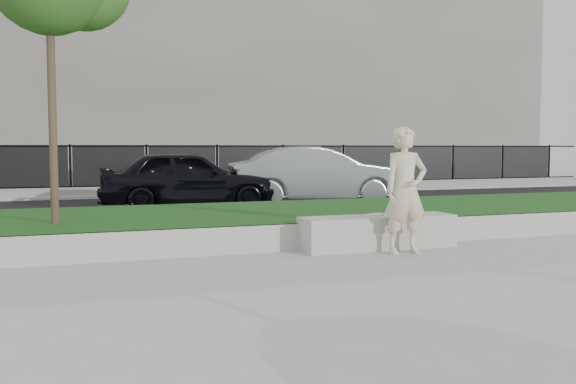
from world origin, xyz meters
name	(u,v)px	position (x,y,z in m)	size (l,w,h in m)	color
ground	(321,262)	(0.00, 0.00, 0.00)	(90.00, 90.00, 0.00)	gray
grass_bank	(254,223)	(0.00, 3.00, 0.20)	(34.00, 4.00, 0.40)	#0D3410
grass_kerb	(293,237)	(0.00, 1.04, 0.20)	(34.00, 0.08, 0.40)	gray
street	(190,206)	(0.00, 8.50, 0.02)	(34.00, 7.00, 0.04)	black
far_pavement	(161,193)	(0.00, 13.00, 0.06)	(34.00, 3.00, 0.12)	gray
iron_fence	(167,179)	(0.00, 12.00, 0.54)	(32.00, 0.30, 1.50)	slate
building_facade	(133,64)	(0.00, 20.00, 5.00)	(34.00, 10.00, 10.00)	#615C54
stone_bench	(378,232)	(1.28, 0.80, 0.25)	(2.43, 0.61, 0.50)	gray
man	(405,190)	(1.42, 0.25, 0.91)	(0.67, 0.44, 1.82)	beige
book	(377,215)	(1.29, 0.85, 0.51)	(0.24, 0.17, 0.03)	beige
car_dark	(187,179)	(-0.23, 7.69, 0.76)	(1.70, 4.23, 1.44)	black
car_silver	(317,176)	(3.17, 7.63, 0.79)	(1.60, 4.58, 1.51)	gray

